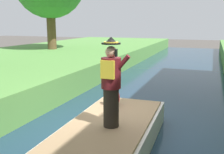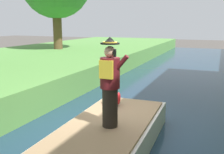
{
  "view_description": "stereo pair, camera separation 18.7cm",
  "coord_description": "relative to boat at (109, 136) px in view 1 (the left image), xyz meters",
  "views": [
    {
      "loc": [
        1.98,
        -6.07,
        2.84
      ],
      "look_at": [
        -0.12,
        -0.5,
        1.61
      ],
      "focal_mm": 42.68,
      "sensor_mm": 36.0,
      "label": 1
    },
    {
      "loc": [
        2.16,
        -6.0,
        2.84
      ],
      "look_at": [
        -0.12,
        -0.5,
        1.61
      ],
      "focal_mm": 42.68,
      "sensor_mm": 36.0,
      "label": 2
    }
  ],
  "objects": [
    {
      "name": "boat",
      "position": [
        0.0,
        0.0,
        0.0
      ],
      "size": [
        1.93,
        4.25,
        0.61
      ],
      "color": "silver",
      "rests_on": "canal_water"
    },
    {
      "name": "canal_water",
      "position": [
        0.0,
        1.03,
        -0.35
      ],
      "size": [
        5.33,
        48.0,
        0.1
      ],
      "primitive_type": "cube",
      "color": "#1E384C",
      "rests_on": "ground"
    },
    {
      "name": "parrot_plush",
      "position": [
        -0.36,
        1.19,
        0.55
      ],
      "size": [
        0.36,
        0.35,
        0.57
      ],
      "color": "blue",
      "rests_on": "boat"
    },
    {
      "name": "person_pirate",
      "position": [
        0.12,
        -0.16,
        1.23
      ],
      "size": [
        0.61,
        0.42,
        1.85
      ],
      "rotation": [
        0.0,
        0.0,
        0.02
      ],
      "color": "black",
      "rests_on": "boat"
    },
    {
      "name": "ground_plane",
      "position": [
        0.0,
        1.03,
        -0.4
      ],
      "size": [
        80.0,
        80.0,
        0.0
      ],
      "primitive_type": "plane",
      "color": "#4C4742"
    }
  ]
}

